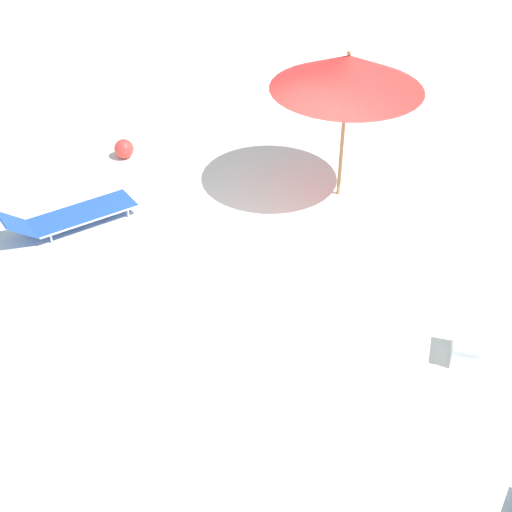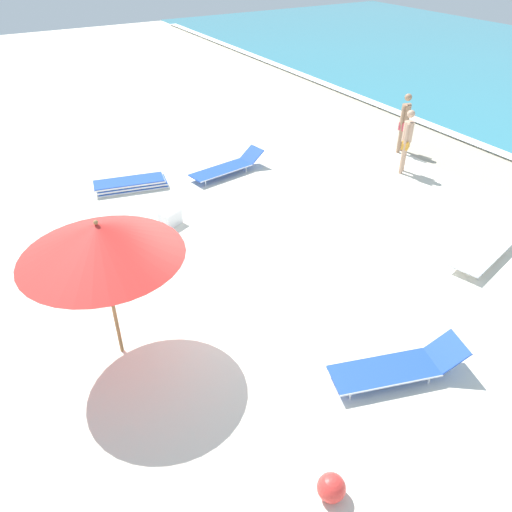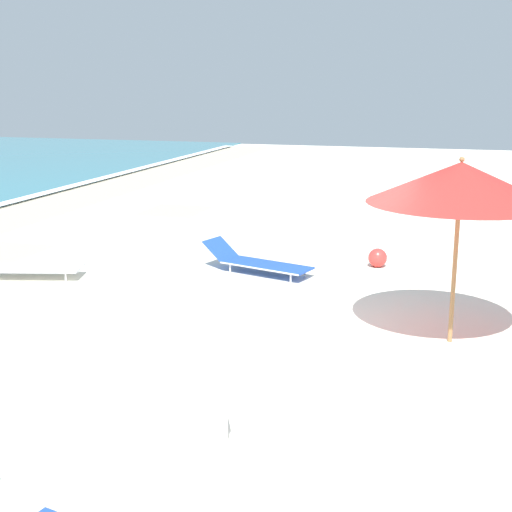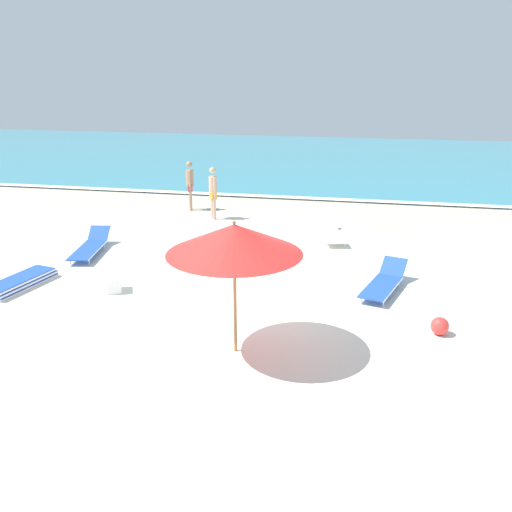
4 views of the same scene
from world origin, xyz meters
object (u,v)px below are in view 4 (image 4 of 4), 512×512
object	(u,v)px
beach_umbrella	(234,239)
beachgoer_shoreline_child	(213,190)
sun_lounger_beside_umbrella	(330,231)
sun_lounger_under_umbrella	(384,282)
cooler_box	(114,284)
beachgoer_wading_adult	(190,183)
beach_ball	(440,326)
sun_lounger_near_water_left	(90,246)
lounger_stack	(21,282)

from	to	relation	value
beach_umbrella	beachgoer_shoreline_child	xyz separation A→B (m)	(-2.92, 9.03, -1.16)
sun_lounger_beside_umbrella	sun_lounger_under_umbrella	bearing A→B (deg)	-84.33
sun_lounger_under_umbrella	cooler_box	distance (m)	6.28
sun_lounger_beside_umbrella	beachgoer_wading_adult	bearing A→B (deg)	138.97
sun_lounger_under_umbrella	cooler_box	world-z (taller)	sun_lounger_under_umbrella
cooler_box	beach_umbrella	bearing A→B (deg)	32.34
sun_lounger_beside_umbrella	beach_ball	world-z (taller)	sun_lounger_beside_umbrella
cooler_box	beach_ball	bearing A→B (deg)	59.15
sun_lounger_under_umbrella	sun_lounger_near_water_left	distance (m)	8.08
beachgoer_shoreline_child	cooler_box	distance (m)	6.83
sun_lounger_under_umbrella	beach_ball	xyz separation A→B (m)	(1.05, -2.08, -0.03)
beachgoer_shoreline_child	cooler_box	bearing A→B (deg)	-38.02
beach_umbrella	sun_lounger_under_umbrella	size ratio (longest dim) A/B	1.14
sun_lounger_near_water_left	beachgoer_wading_adult	distance (m)	5.52
sun_lounger_under_umbrella	beach_ball	distance (m)	2.34
sun_lounger_beside_umbrella	beachgoer_shoreline_child	size ratio (longest dim) A/B	1.33
sun_lounger_near_water_left	sun_lounger_under_umbrella	bearing A→B (deg)	-17.97
beach_umbrella	sun_lounger_under_umbrella	bearing A→B (deg)	52.58
lounger_stack	beach_ball	distance (m)	9.52
cooler_box	sun_lounger_near_water_left	bearing A→B (deg)	-167.58
sun_lounger_under_umbrella	sun_lounger_beside_umbrella	size ratio (longest dim) A/B	0.93
sun_lounger_under_umbrella	sun_lounger_near_water_left	size ratio (longest dim) A/B	0.95
lounger_stack	sun_lounger_under_umbrella	bearing A→B (deg)	21.51
beach_umbrella	sun_lounger_under_umbrella	distance (m)	4.85
beachgoer_wading_adult	beachgoer_shoreline_child	bearing A→B (deg)	29.49
sun_lounger_beside_umbrella	beach_ball	bearing A→B (deg)	-82.34
lounger_stack	cooler_box	bearing A→B (deg)	16.29
beach_umbrella	beachgoer_wading_adult	xyz separation A→B (m)	(-4.05, 10.05, -1.16)
sun_lounger_under_umbrella	cooler_box	bearing A→B (deg)	-151.84
lounger_stack	beachgoer_wading_adult	bearing A→B (deg)	89.85
sun_lounger_near_water_left	lounger_stack	bearing A→B (deg)	-109.17
beach_umbrella	beach_ball	world-z (taller)	beach_umbrella
beach_ball	cooler_box	distance (m)	7.26
sun_lounger_near_water_left	beachgoer_shoreline_child	distance (m)	4.98
beach_umbrella	beach_ball	size ratio (longest dim) A/B	6.97
beach_umbrella	beachgoer_wading_adult	size ratio (longest dim) A/B	1.41
sun_lounger_under_umbrella	sun_lounger_near_water_left	bearing A→B (deg)	-171.95
sun_lounger_near_water_left	beach_ball	size ratio (longest dim) A/B	6.45
beachgoer_shoreline_child	sun_lounger_beside_umbrella	bearing A→B (deg)	36.57
sun_lounger_under_umbrella	beachgoer_shoreline_child	bearing A→B (deg)	152.20
sun_lounger_beside_umbrella	cooler_box	xyz separation A→B (m)	(-4.60, -5.29, -0.02)
sun_lounger_near_water_left	beachgoer_wading_adult	bearing A→B (deg)	67.46
sun_lounger_under_umbrella	beach_ball	world-z (taller)	sun_lounger_under_umbrella
sun_lounger_near_water_left	beach_umbrella	bearing A→B (deg)	-51.24
beachgoer_shoreline_child	beach_umbrella	bearing A→B (deg)	-15.60
sun_lounger_near_water_left	cooler_box	size ratio (longest dim) A/B	3.84
lounger_stack	sun_lounger_beside_umbrella	size ratio (longest dim) A/B	0.85
beachgoer_shoreline_child	sun_lounger_near_water_left	bearing A→B (deg)	-62.37
beachgoer_wading_adult	beachgoer_shoreline_child	world-z (taller)	same
beach_umbrella	sun_lounger_beside_umbrella	bearing A→B (deg)	81.40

